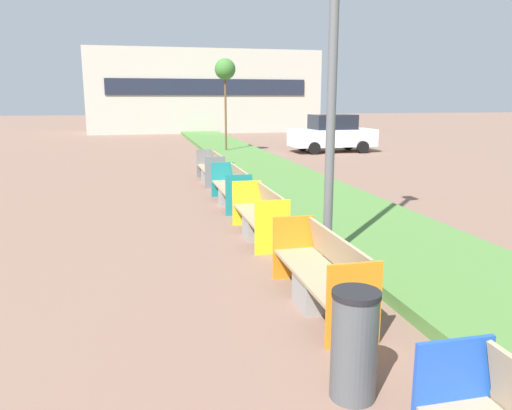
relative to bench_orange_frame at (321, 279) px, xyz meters
name	(u,v)px	position (x,y,z in m)	size (l,w,h in m)	color
planter_grass_strip	(348,215)	(2.26, 4.41, -0.28)	(2.80, 120.00, 0.18)	#4C7A38
building_backdrop	(204,92)	(3.06, 35.73, 2.82)	(18.15, 5.26, 6.39)	#B2AD9E
bench_orange_frame	(321,279)	(0.00, 0.00, 0.00)	(0.65, 2.20, 0.94)	gray
bench_yellow_frame	(260,219)	(0.00, 3.34, 0.00)	(0.65, 2.14, 0.94)	gray
bench_teal_frame	(232,190)	(0.00, 6.42, 0.00)	(0.65, 2.34, 0.94)	gray
bench_grey_frame	(211,171)	(0.00, 10.05, 0.00)	(0.65, 2.22, 0.94)	gray
litter_bin	(354,345)	(-0.42, -1.94, 0.13)	(0.43, 0.43, 1.00)	#4C4F51
sapling_tree_far	(225,71)	(1.87, 18.35, 3.54)	(0.99, 0.99, 4.49)	brown
parked_car_distant	(332,134)	(7.20, 17.96, 0.54)	(4.26, 2.00, 1.86)	silver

